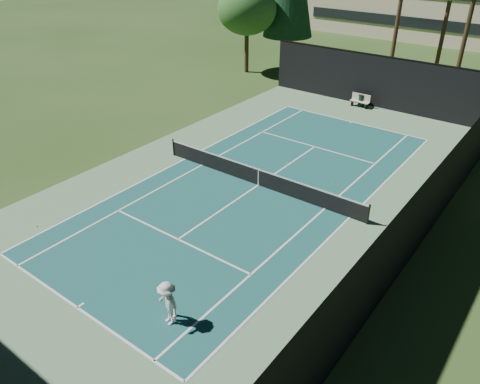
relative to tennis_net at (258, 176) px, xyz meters
The scene contains 15 objects.
ground 0.56m from the tennis_net, ahead, with size 160.00×160.00×0.00m, color #2B481B.
apron_slab 0.55m from the tennis_net, ahead, with size 18.00×32.00×0.01m, color #638C62.
court_surface 0.55m from the tennis_net, ahead, with size 10.97×23.77×0.01m, color #1A5652.
court_lines 0.54m from the tennis_net, ahead, with size 11.07×23.87×0.01m.
tennis_net is the anchor object (origin of this frame).
fence 1.45m from the tennis_net, 90.00° to the left, with size 18.04×32.05×4.03m.
player 10.84m from the tennis_net, 72.26° to the right, with size 1.18×0.68×1.83m, color silver.
tennis_ball_a 11.46m from the tennis_net, 122.21° to the right, with size 0.07×0.07×0.07m, color #CEDB31.
tennis_ball_b 3.26m from the tennis_net, 92.23° to the left, with size 0.08×0.08×0.08m, color #EAF136.
tennis_ball_c 4.22m from the tennis_net, 40.68° to the left, with size 0.06×0.06×0.06m, color #C0E033.
tennis_ball_d 7.16m from the tennis_net, 158.03° to the left, with size 0.06×0.06×0.06m, color #C6D330.
park_bench 15.33m from the tennis_net, 93.49° to the left, with size 1.50×0.45×1.02m.
trash_bin 15.55m from the tennis_net, 93.36° to the left, with size 0.56×0.56×0.95m.
decid_tree_c 23.39m from the tennis_net, 127.87° to the left, with size 5.44×5.44×8.09m.
campus_building 46.12m from the tennis_net, 90.00° to the left, with size 40.50×12.50×8.30m.
Camera 1 is at (12.76, -18.65, 12.56)m, focal length 35.00 mm.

